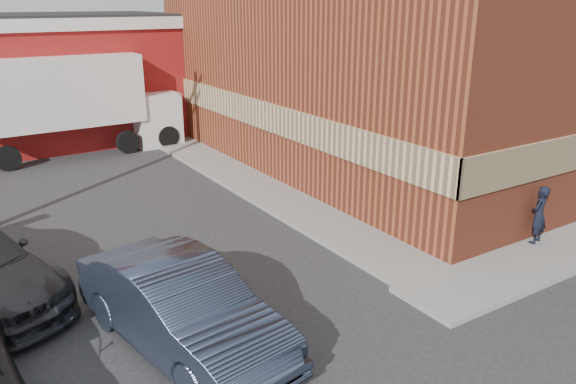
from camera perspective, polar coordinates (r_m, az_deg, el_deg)
ground at (r=13.25m, az=11.81°, el=-9.30°), size 90.00×90.00×0.00m
brick_building at (r=24.13m, az=12.35°, el=14.97°), size 14.25×18.25×9.36m
sidewalk_west at (r=20.33m, az=-4.70°, el=1.36°), size 1.80×18.00×0.12m
man at (r=15.95m, az=24.13°, el=-2.12°), size 0.65×0.51×1.56m
sedan at (r=10.68m, az=-10.76°, el=-11.42°), size 2.66×5.34×1.68m
box_truck at (r=25.03m, az=-20.48°, el=8.96°), size 8.30×2.70×4.07m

